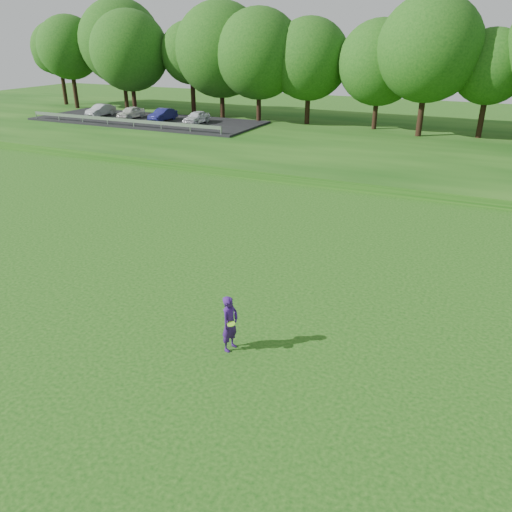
% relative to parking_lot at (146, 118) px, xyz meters
% --- Properties ---
extents(ground, '(140.00, 140.00, 0.00)m').
position_rel_parking_lot_xyz_m(ground, '(23.97, -32.77, -0.96)').
color(ground, '#11440D').
rests_on(ground, ground).
extents(berm, '(130.00, 30.00, 0.60)m').
position_rel_parking_lot_xyz_m(berm, '(23.97, 1.23, -0.66)').
color(berm, '#11440D').
rests_on(berm, ground).
extents(walking_path, '(130.00, 1.60, 0.04)m').
position_rel_parking_lot_xyz_m(walking_path, '(23.97, -12.77, -0.94)').
color(walking_path, gray).
rests_on(walking_path, ground).
extents(treeline, '(104.00, 7.00, 15.00)m').
position_rel_parking_lot_xyz_m(treeline, '(23.97, 5.23, 7.14)').
color(treeline, '#154510').
rests_on(treeline, berm).
extents(parking_lot, '(24.00, 9.00, 1.38)m').
position_rel_parking_lot_xyz_m(parking_lot, '(0.00, 0.00, 0.00)').
color(parking_lot, black).
rests_on(parking_lot, berm).
extents(woman, '(0.52, 0.70, 1.78)m').
position_rel_parking_lot_xyz_m(woman, '(26.38, -31.68, -0.07)').
color(woman, '#391769').
rests_on(woman, ground).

